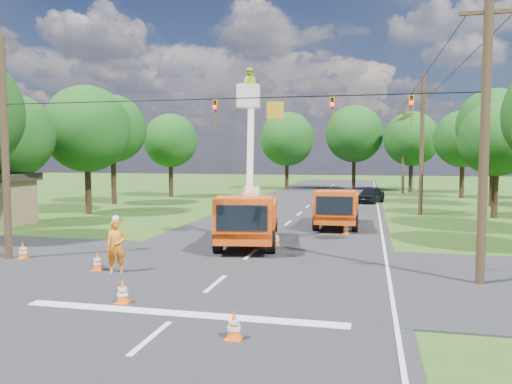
% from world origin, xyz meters
% --- Properties ---
extents(ground, '(140.00, 140.00, 0.00)m').
position_xyz_m(ground, '(0.00, 20.00, 0.00)').
color(ground, '#295318').
rests_on(ground, ground).
extents(road_main, '(12.00, 100.00, 0.06)m').
position_xyz_m(road_main, '(0.00, 20.00, 0.00)').
color(road_main, black).
rests_on(road_main, ground).
extents(road_cross, '(56.00, 10.00, 0.07)m').
position_xyz_m(road_cross, '(0.00, 2.00, 0.00)').
color(road_cross, black).
rests_on(road_cross, ground).
extents(stop_bar, '(9.00, 0.45, 0.02)m').
position_xyz_m(stop_bar, '(0.00, -3.20, 0.00)').
color(stop_bar, silver).
rests_on(stop_bar, ground).
extents(edge_line, '(0.12, 90.00, 0.02)m').
position_xyz_m(edge_line, '(5.60, 20.00, 0.00)').
color(edge_line, silver).
rests_on(edge_line, ground).
extents(bucket_truck, '(3.49, 6.94, 8.36)m').
position_xyz_m(bucket_truck, '(-0.65, 7.15, 1.75)').
color(bucket_truck, '#CB490E').
rests_on(bucket_truck, ground).
extents(second_truck, '(2.53, 6.18, 2.29)m').
position_xyz_m(second_truck, '(3.05, 14.05, 1.19)').
color(second_truck, '#CB490E').
rests_on(second_truck, ground).
extents(ground_worker, '(0.84, 0.72, 1.96)m').
position_xyz_m(ground_worker, '(-4.00, 0.79, 0.98)').
color(ground_worker, orange).
rests_on(ground_worker, ground).
extents(distant_car, '(2.84, 4.49, 1.42)m').
position_xyz_m(distant_car, '(5.00, 29.79, 0.71)').
color(distant_car, black).
rests_on(distant_car, ground).
extents(traffic_cone_0, '(0.38, 0.38, 0.71)m').
position_xyz_m(traffic_cone_0, '(-1.97, -2.61, 0.36)').
color(traffic_cone_0, '#FD620D').
rests_on(traffic_cone_0, ground).
extents(traffic_cone_1, '(0.38, 0.38, 0.71)m').
position_xyz_m(traffic_cone_1, '(1.89, -4.61, 0.36)').
color(traffic_cone_1, '#FD620D').
rests_on(traffic_cone_1, ground).
extents(traffic_cone_2, '(0.38, 0.38, 0.71)m').
position_xyz_m(traffic_cone_2, '(0.65, 7.32, 0.36)').
color(traffic_cone_2, '#FD620D').
rests_on(traffic_cone_2, ground).
extents(traffic_cone_3, '(0.38, 0.38, 0.71)m').
position_xyz_m(traffic_cone_3, '(3.72, 11.56, 0.36)').
color(traffic_cone_3, '#FD620D').
rests_on(traffic_cone_3, ground).
extents(traffic_cone_4, '(0.38, 0.38, 0.71)m').
position_xyz_m(traffic_cone_4, '(-4.83, 0.90, 0.36)').
color(traffic_cone_4, '#FD620D').
rests_on(traffic_cone_4, ground).
extents(traffic_cone_5, '(0.38, 0.38, 0.71)m').
position_xyz_m(traffic_cone_5, '(-8.93, 2.11, 0.36)').
color(traffic_cone_5, '#FD620D').
rests_on(traffic_cone_5, ground).
extents(traffic_cone_7, '(0.38, 0.38, 0.71)m').
position_xyz_m(traffic_cone_7, '(3.62, 16.27, 0.36)').
color(traffic_cone_7, '#FD620D').
rests_on(traffic_cone_7, ground).
extents(pole_right_near, '(1.80, 0.30, 10.00)m').
position_xyz_m(pole_right_near, '(8.50, 2.00, 5.11)').
color(pole_right_near, '#4C3823').
rests_on(pole_right_near, ground).
extents(pole_right_mid, '(1.80, 0.30, 10.00)m').
position_xyz_m(pole_right_mid, '(8.50, 22.00, 5.11)').
color(pole_right_mid, '#4C3823').
rests_on(pole_right_mid, ground).
extents(pole_right_far, '(1.80, 0.30, 10.00)m').
position_xyz_m(pole_right_far, '(8.50, 42.00, 5.11)').
color(pole_right_far, '#4C3823').
rests_on(pole_right_far, ground).
extents(pole_left, '(0.30, 0.30, 9.00)m').
position_xyz_m(pole_left, '(-9.50, 2.00, 4.50)').
color(pole_left, '#4C3823').
rests_on(pole_left, ground).
extents(signal_span, '(18.00, 0.29, 1.07)m').
position_xyz_m(signal_span, '(2.23, 1.99, 5.88)').
color(signal_span, black).
rests_on(signal_span, ground).
extents(tree_left_c, '(5.20, 5.20, 8.06)m').
position_xyz_m(tree_left_c, '(-16.50, 11.00, 5.44)').
color(tree_left_c, '#382616').
rests_on(tree_left_c, ground).
extents(tree_left_d, '(6.20, 6.20, 9.24)m').
position_xyz_m(tree_left_d, '(-15.00, 17.00, 6.12)').
color(tree_left_d, '#382616').
rests_on(tree_left_d, ground).
extents(tree_left_e, '(5.80, 5.80, 9.41)m').
position_xyz_m(tree_left_e, '(-16.80, 24.00, 6.49)').
color(tree_left_e, '#382616').
rests_on(tree_left_e, ground).
extents(tree_left_f, '(5.40, 5.40, 8.40)m').
position_xyz_m(tree_left_f, '(-14.80, 32.00, 5.69)').
color(tree_left_f, '#382616').
rests_on(tree_left_f, ground).
extents(tree_right_c, '(5.00, 5.00, 7.83)m').
position_xyz_m(tree_right_c, '(13.20, 21.00, 5.31)').
color(tree_right_c, '#382616').
rests_on(tree_right_c, ground).
extents(tree_right_d, '(6.00, 6.00, 9.70)m').
position_xyz_m(tree_right_d, '(14.80, 29.00, 6.68)').
color(tree_right_d, '#382616').
rests_on(tree_right_d, ground).
extents(tree_right_e, '(5.60, 5.60, 8.63)m').
position_xyz_m(tree_right_e, '(13.80, 37.00, 5.81)').
color(tree_right_e, '#382616').
rests_on(tree_right_e, ground).
extents(tree_far_a, '(6.60, 6.60, 9.50)m').
position_xyz_m(tree_far_a, '(-5.00, 45.00, 6.19)').
color(tree_far_a, '#382616').
rests_on(tree_far_a, ground).
extents(tree_far_b, '(7.00, 7.00, 10.32)m').
position_xyz_m(tree_far_b, '(3.00, 47.00, 6.81)').
color(tree_far_b, '#382616').
rests_on(tree_far_b, ground).
extents(tree_far_c, '(6.20, 6.20, 9.18)m').
position_xyz_m(tree_far_c, '(9.50, 44.00, 6.06)').
color(tree_far_c, '#382616').
rests_on(tree_far_c, ground).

